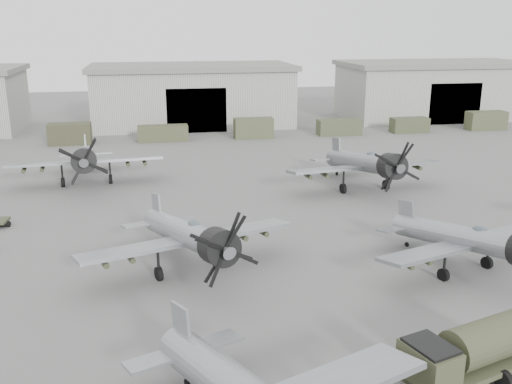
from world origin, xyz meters
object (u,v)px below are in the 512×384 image
Objects in this scene: aircraft_far_0 at (85,158)px; aircraft_mid_2 at (471,240)px; aircraft_far_1 at (367,163)px; fuel_tanker at (474,349)px; aircraft_mid_1 at (191,236)px.

aircraft_mid_2 is at bearing -50.51° from aircraft_far_0.
aircraft_far_1 is (0.48, 17.72, 0.37)m from aircraft_mid_2.
fuel_tanker is (-5.90, -27.29, -1.09)m from aircraft_far_1.
fuel_tanker is at bearing -108.92° from aircraft_far_1.
aircraft_far_1 reaches higher than aircraft_mid_2.
aircraft_far_1 is at bearing 60.73° from fuel_tanker.
fuel_tanker is (18.52, -33.86, -1.08)m from aircraft_far_0.
fuel_tanker is at bearing -68.56° from aircraft_mid_1.
aircraft_far_1 is (16.46, 14.59, 0.16)m from aircraft_mid_1.
aircraft_mid_2 is 34.10m from aircraft_far_0.
aircraft_far_0 is at bearing 92.32° from aircraft_mid_1.
aircraft_far_1 is at bearing 23.27° from aircraft_mid_1.
aircraft_mid_1 is at bearing -74.47° from aircraft_far_0.
aircraft_mid_1 is 22.00m from aircraft_far_1.
aircraft_mid_2 is at bearing 43.41° from fuel_tanker.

